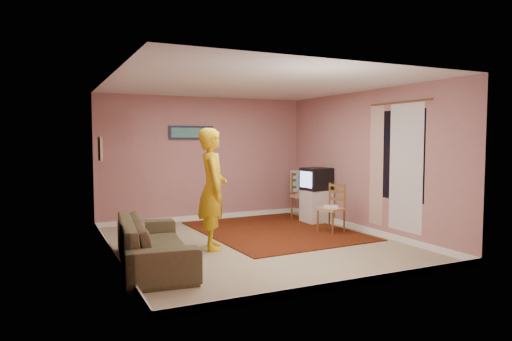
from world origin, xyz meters
name	(u,v)px	position (x,y,z in m)	size (l,w,h in m)	color
ground	(255,243)	(0.00, 0.00, 0.00)	(5.00, 5.00, 0.00)	tan
wall_back	(205,159)	(0.00, 2.50, 1.30)	(4.50, 0.02, 2.60)	#AA7470
wall_front	(348,176)	(0.00, -2.50, 1.30)	(4.50, 0.02, 2.60)	#AA7470
wall_left	(111,169)	(-2.25, 0.00, 1.30)	(0.02, 5.00, 2.60)	#AA7470
wall_right	(365,162)	(2.25, 0.00, 1.30)	(0.02, 5.00, 2.60)	#AA7470
ceiling	(255,84)	(0.00, 0.00, 2.60)	(4.50, 5.00, 0.02)	silver
baseboard_back	(205,217)	(0.00, 2.49, 0.05)	(4.50, 0.02, 0.10)	white
baseboard_front	(346,284)	(0.00, -2.49, 0.05)	(4.50, 0.02, 0.10)	white
baseboard_left	(114,255)	(-2.24, 0.00, 0.05)	(0.02, 5.00, 0.10)	white
baseboard_right	(364,229)	(2.24, 0.00, 0.05)	(0.02, 5.00, 0.10)	white
window	(400,155)	(2.24, -0.90, 1.45)	(0.01, 1.10, 1.50)	black
curtain_sheer	(406,168)	(2.23, -1.05, 1.25)	(0.01, 0.75, 2.10)	silver
curtain_floral	(376,166)	(2.21, -0.35, 1.25)	(0.01, 0.35, 2.10)	#EEE5CA
curtain_rod	(399,102)	(2.20, -0.90, 2.32)	(0.02, 0.02, 1.40)	brown
picture_back	(191,133)	(-0.30, 2.47, 1.85)	(0.95, 0.04, 0.28)	#151A3B
picture_left	(100,149)	(-2.22, 1.60, 1.55)	(0.04, 0.38, 0.42)	tan
area_rug	(275,231)	(0.76, 0.74, 0.01)	(2.55, 3.19, 0.02)	black
tv_cabinet	(316,206)	(1.95, 1.17, 0.34)	(0.53, 0.48, 0.67)	silver
crt_tv	(316,179)	(1.94, 1.17, 0.90)	(0.58, 0.52, 0.46)	black
chair_a	(304,191)	(1.95, 1.66, 0.61)	(0.49, 0.47, 0.54)	tan
dvd_player	(304,194)	(1.95, 1.66, 0.54)	(0.31, 0.22, 0.05)	silver
blue_throw	(300,181)	(1.95, 1.85, 0.80)	(0.43, 0.05, 0.45)	#7BA9CA
chair_b	(331,203)	(1.63, 0.18, 0.55)	(0.48, 0.50, 0.49)	tan
game_console	(331,207)	(1.63, 0.18, 0.48)	(0.23, 0.16, 0.05)	white
sofa	(154,242)	(-1.80, -0.61, 0.32)	(2.22, 0.87, 0.65)	brown
person	(213,189)	(-0.75, -0.04, 0.94)	(0.69, 0.45, 1.89)	gold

